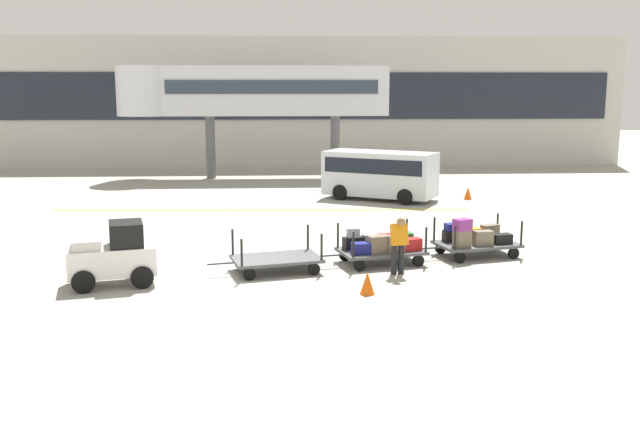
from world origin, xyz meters
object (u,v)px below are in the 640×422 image
Objects in this scene: baggage_cart_tail at (475,239)px; baggage_cart_lead at (276,259)px; baggage_tug at (113,255)px; shuttle_van at (380,171)px; safety_cone_far at (367,283)px; baggage_handler at (399,243)px; baggage_cart_middle at (382,246)px; safety_cone_near at (468,193)px.

baggage_cart_lead is at bearing -166.39° from baggage_cart_tail.
baggage_tug is 4.18m from baggage_cart_lead.
baggage_tug is 0.45× the size of shuttle_van.
baggage_handler is at bearing 58.82° from safety_cone_far.
baggage_handler is 2.84× the size of safety_cone_far.
safety_cone_far is at bearing -99.33° from shuttle_van.
baggage_tug is 0.75× the size of baggage_cart_tail.
baggage_cart_tail is (2.83, 0.70, 0.02)m from baggage_cart_middle.
baggage_tug is 0.75× the size of baggage_cart_middle.
baggage_cart_tail is 10.67m from safety_cone_near.
baggage_cart_middle reaches higher than safety_cone_near.
safety_cone_far is (2.17, -2.18, -0.07)m from baggage_cart_lead.
baggage_handler reaches higher than baggage_cart_middle.
baggage_cart_tail is 1.98× the size of baggage_handler.
baggage_handler is 12.54m from shuttle_van.
shuttle_van is (1.56, 11.29, 0.73)m from baggage_cart_middle.
baggage_cart_tail is 5.61× the size of safety_cone_far.
baggage_cart_lead is 3.03m from baggage_cart_middle.
baggage_cart_lead is 3.28m from baggage_handler.
baggage_cart_lead is 12.84m from shuttle_van.
safety_cone_near is at bearing -3.72° from shuttle_van.
safety_cone_far is (-2.33, -14.18, -0.96)m from shuttle_van.
safety_cone_near is at bearing 66.02° from safety_cone_far.
baggage_tug is 10.09m from baggage_cart_tail.
baggage_handler is at bearing -77.26° from baggage_cart_middle.
safety_cone_far is (-0.77, -2.89, -0.23)m from baggage_cart_middle.
shuttle_van reaches higher than baggage_handler.
safety_cone_near is (3.87, -0.25, -0.96)m from shuttle_van.
safety_cone_near is at bearing 67.10° from baggage_handler.
baggage_tug is at bearing -123.32° from shuttle_van.
shuttle_van is (4.50, 12.00, 0.89)m from baggage_cart_lead.
baggage_cart_lead reaches higher than safety_cone_near.
baggage_cart_tail reaches higher than baggage_cart_middle.
baggage_cart_middle is (2.94, 0.70, 0.16)m from baggage_cart_lead.
baggage_cart_tail is (9.81, 2.39, -0.22)m from baggage_tug.
baggage_handler is at bearing -143.87° from baggage_cart_tail.
baggage_handler reaches higher than baggage_cart_lead.
baggage_cart_tail is 0.60× the size of shuttle_van.
safety_cone_near is at bearing 63.83° from baggage_cart_middle.
shuttle_van is 3.99m from safety_cone_near.
safety_cone_near and safety_cone_far have the same top height.
baggage_tug is 17.79m from safety_cone_near.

